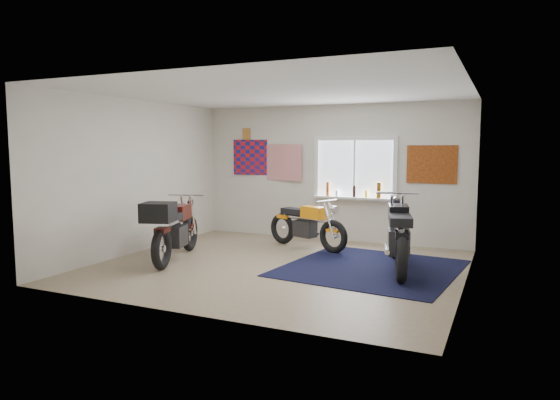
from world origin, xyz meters
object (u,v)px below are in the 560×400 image
at_px(navy_rug, 371,268).
at_px(black_chrome_bike, 398,237).
at_px(maroon_tourer, 173,228).
at_px(yellow_triumph, 307,226).

distance_m(navy_rug, black_chrome_bike, 0.64).
bearing_deg(navy_rug, maroon_tourer, -164.01).
distance_m(yellow_triumph, maroon_tourer, 2.50).
bearing_deg(yellow_triumph, black_chrome_bike, -7.15).
xyz_separation_m(navy_rug, maroon_tourer, (-3.06, -0.88, 0.54)).
relative_size(navy_rug, black_chrome_bike, 1.18).
height_order(navy_rug, yellow_triumph, yellow_triumph).
bearing_deg(navy_rug, black_chrome_bike, 13.35).
relative_size(black_chrome_bike, maroon_tourer, 1.08).
bearing_deg(black_chrome_bike, navy_rug, 89.11).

